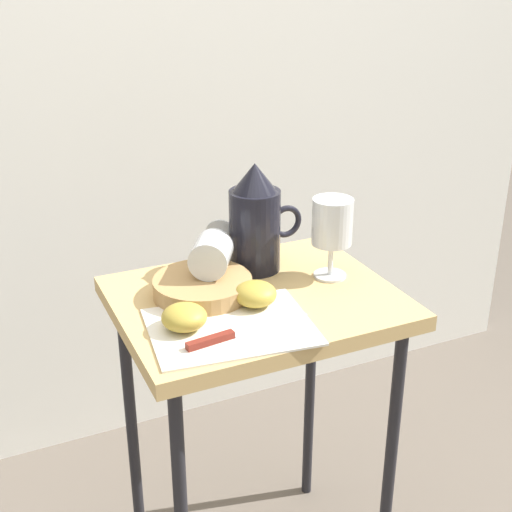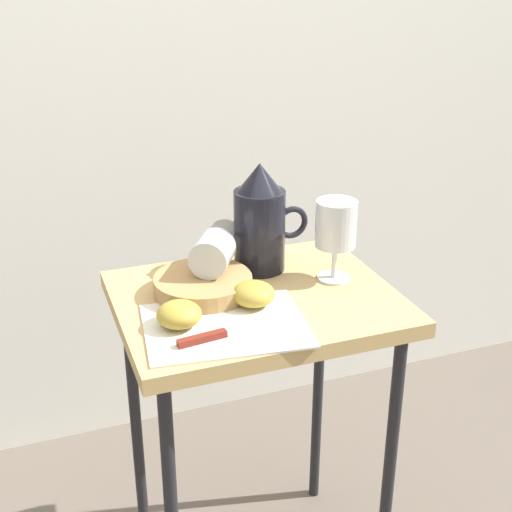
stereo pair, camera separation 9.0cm
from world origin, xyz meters
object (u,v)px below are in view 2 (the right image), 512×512
Objects in this scene: wine_glass_tipped_near at (213,252)px; apple_half_right at (253,294)px; apple_half_left at (179,314)px; knife at (223,334)px; wine_glass_upright at (336,228)px; basket_tray at (203,285)px; pitcher at (260,227)px; table at (256,333)px.

wine_glass_tipped_near is 2.07× the size of apple_half_right.
knife is at bearing -45.53° from apple_half_left.
wine_glass_upright is 2.08× the size of apple_half_left.
apple_half_right is at bearing -163.82° from wine_glass_upright.
knife is at bearing -94.94° from basket_tray.
wine_glass_upright is at bearing 14.10° from apple_half_left.
basket_tray is 0.11m from apple_half_right.
basket_tray is 2.38× the size of apple_half_left.
pitcher is 0.28m from apple_half_left.
wine_glass_tipped_near reaches higher than basket_tray.
pitcher is at bearing 140.86° from wine_glass_upright.
pitcher is 0.18m from apple_half_right.
wine_glass_tipped_near is (-0.23, 0.05, -0.03)m from wine_glass_upright.
basket_tray is at bearing 155.50° from table.
apple_half_right is at bearing 11.38° from apple_half_left.
pitcher is at bearing 57.23° from knife.
wine_glass_tipped_near is 0.69× the size of knife.
table is 0.14m from basket_tray.
knife is at bearing -129.19° from table.
wine_glass_tipped_near is at bearing 77.52° from knife.
apple_half_right is (-0.07, -0.15, -0.06)m from pitcher.
wine_glass_upright is at bearing 16.18° from apple_half_right.
apple_half_left is at bearing -157.39° from table.
pitcher is at bearing 65.43° from apple_half_right.
pitcher is (0.14, 0.07, 0.07)m from basket_tray.
wine_glass_tipped_near is at bearing 134.97° from table.
knife is (-0.04, -0.19, -0.06)m from wine_glass_tipped_near.
apple_half_left is at bearing -139.99° from pitcher.
pitcher is 2.84× the size of apple_half_left.
apple_half_left is at bearing -124.02° from basket_tray.
apple_half_right is (-0.19, -0.05, -0.08)m from wine_glass_upright.
apple_half_left is at bearing 134.47° from knife.
table is 4.24× the size of wine_glass_upright.
wine_glass_upright is 0.32m from knife.
apple_half_right is 0.33× the size of knife.
knife is at bearing -102.48° from wine_glass_tipped_near.
wine_glass_tipped_near is (0.03, 0.02, 0.05)m from basket_tray.
basket_tray is 2.38× the size of apple_half_right.
wine_glass_upright is 0.24m from wine_glass_tipped_near.
wine_glass_tipped_near reaches higher than knife.
knife is (-0.09, -0.09, -0.02)m from apple_half_right.
wine_glass_upright reaches higher than apple_half_right.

